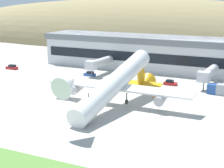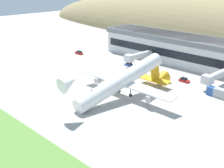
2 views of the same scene
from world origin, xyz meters
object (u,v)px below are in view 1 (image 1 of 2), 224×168
jetway_1 (208,73)px  traffic_cone_0 (153,97)px  service_car_1 (170,83)px  fuel_truck (222,90)px  terminal_building (164,51)px  jetway_0 (99,63)px  traffic_cone_1 (151,94)px  service_car_0 (90,74)px  service_car_2 (12,67)px  cargo_airplane (116,84)px

jetway_1 → traffic_cone_0: bearing=-116.5°
service_car_1 → fuel_truck: bearing=-16.4°
terminal_building → traffic_cone_0: 38.65m
jetway_0 → traffic_cone_1: jetway_0 is taller
service_car_1 → traffic_cone_1: (-0.98, -13.86, -0.36)m
service_car_0 → traffic_cone_1: size_ratio=6.78×
service_car_2 → traffic_cone_0: size_ratio=7.67×
traffic_cone_0 → jetway_0: bearing=143.2°
fuel_truck → traffic_cone_1: (-17.09, -9.10, -1.14)m
service_car_0 → traffic_cone_0: service_car_0 is taller
terminal_building → cargo_airplane: (4.16, -47.43, -1.39)m
service_car_1 → fuel_truck: 16.81m
terminal_building → cargo_airplane: cargo_airplane is taller
terminal_building → traffic_cone_0: size_ratio=156.80×
cargo_airplane → traffic_cone_0: cargo_airplane is taller
service_car_1 → traffic_cone_1: 13.90m
fuel_truck → traffic_cone_0: bearing=-144.0°
jetway_1 → fuel_truck: (5.69, -8.38, -2.57)m
jetway_1 → service_car_2: 70.02m
traffic_cone_0 → traffic_cone_1: size_ratio=1.00×
service_car_0 → traffic_cone_1: 30.69m
traffic_cone_0 → traffic_cone_1: bearing=126.3°
jetway_0 → service_car_2: 33.37m
jetway_0 → service_car_1: 27.28m
jetway_0 → traffic_cone_0: 34.31m
terminal_building → service_car_2: 55.21m
jetway_1 → fuel_truck: jetway_1 is taller
terminal_building → traffic_cone_1: (8.36, -34.60, -6.53)m
service_car_1 → service_car_2: bearing=-178.1°
fuel_truck → traffic_cone_1: size_ratio=13.61×
jetway_0 → traffic_cone_1: size_ratio=26.44×
service_car_2 → traffic_cone_1: 59.53m
service_car_0 → fuel_truck: (44.18, -5.29, 0.78)m
jetway_1 → service_car_1: size_ratio=4.32×
fuel_truck → jetway_1: bearing=124.2°
terminal_building → cargo_airplane: bearing=-85.0°
cargo_airplane → service_car_1: 27.61m
terminal_building → service_car_2: (-49.96, -22.68, -6.11)m
jetway_1 → traffic_cone_0: (-9.80, -19.66, -3.71)m
terminal_building → jetway_1: terminal_building is taller
jetway_0 → traffic_cone_0: (27.32, -20.43, -3.71)m
service_car_0 → service_car_2: service_car_2 is taller
jetway_0 → cargo_airplane: bearing=-55.3°
jetway_0 → service_car_1: (26.71, -4.40, -3.35)m
cargo_airplane → service_car_1: bearing=79.0°
terminal_building → service_car_1: terminal_building is taller
jetway_1 → service_car_1: 11.52m
traffic_cone_1 → service_car_1: bearing=85.9°
service_car_1 → traffic_cone_0: service_car_1 is taller
jetway_1 → service_car_1: jetway_1 is taller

